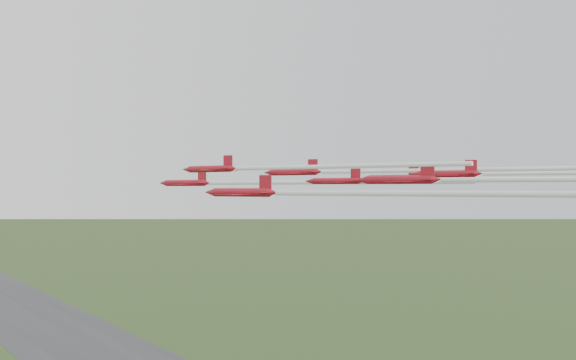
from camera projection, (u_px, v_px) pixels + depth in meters
runway at (11, 303)px, 265.50m from camera, size 38.00×900.00×0.04m
jet_lead at (249, 183)px, 106.83m from camera, size 24.14×53.92×2.74m
jet_row2_left at (264, 168)px, 87.33m from camera, size 17.38×41.28×2.37m
jet_row2_right at (365, 171)px, 109.69m from camera, size 25.63×55.91×2.89m
jet_row3_left at (384, 193)px, 65.32m from camera, size 24.97×64.03×2.55m
jet_row3_mid at (421, 181)px, 90.94m from camera, size 23.89×48.36×2.34m
jet_row3_right at (440, 178)px, 114.26m from camera, size 18.79×44.35×2.96m
jet_row4_left at (498, 179)px, 72.91m from camera, size 23.95×45.74×2.54m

